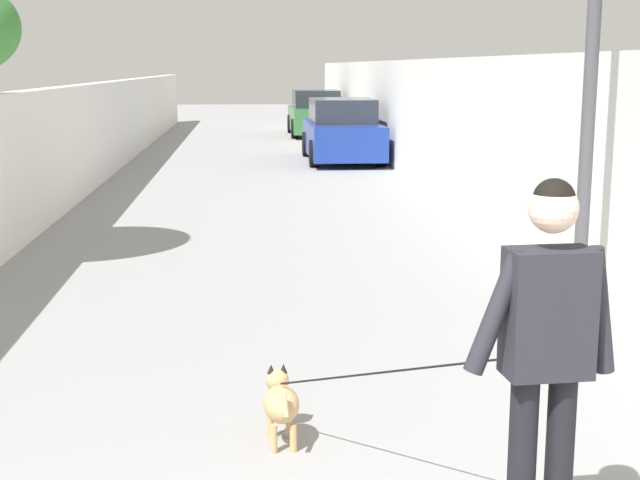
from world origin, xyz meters
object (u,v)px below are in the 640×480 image
Objects in this scene: person_skateboarder at (547,339)px; car_far at (316,114)px; dog at (282,401)px; car_near at (342,132)px.

car_far is (26.80, -1.04, -0.40)m from person_skateboarder.
car_near is at bearing -7.35° from dog.
person_skateboarder is 0.42× the size of car_near.
person_skateboarder is at bearing -143.23° from dog.
dog is 0.43× the size of car_far.
dog is at bearing 36.77° from person_skateboarder.
car_near is at bearing -3.24° from person_skateboarder.
person_skateboarder is 18.34m from car_near.
car_near is 1.00× the size of car_far.
car_far is at bearing -2.22° from person_skateboarder.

